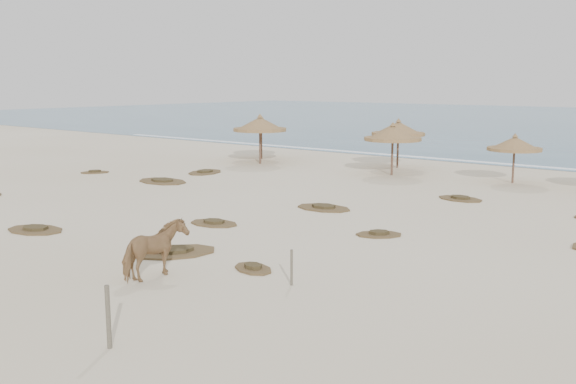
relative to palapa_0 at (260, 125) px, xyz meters
name	(u,v)px	position (x,y,z in m)	size (l,w,h in m)	color
ground	(171,238)	(10.53, -16.61, -2.45)	(160.00, 160.00, 0.00)	beige
foam_line	(479,162)	(10.53, 9.39, -2.45)	(70.00, 0.60, 0.01)	white
palapa_0	(260,125)	(0.00, 0.00, 0.00)	(4.06, 4.06, 3.16)	brown
palapa_1	(261,125)	(-1.62, 1.98, -0.18)	(3.31, 3.31, 2.92)	brown
palapa_2	(393,134)	(9.04, 0.74, -0.16)	(3.77, 3.77, 2.95)	brown
palapa_3	(398,129)	(7.73, 3.72, -0.14)	(3.74, 3.74, 2.98)	brown
palapa_4	(515,144)	(15.28, 2.13, -0.47)	(3.17, 3.17, 2.55)	brown
horse	(155,250)	(13.64, -19.87, -1.69)	(0.82, 1.81, 1.53)	#946943
fence_post_near	(108,317)	(16.47, -23.38, -1.81)	(0.10, 0.10, 1.27)	#5F5847
fence_post_far	(292,267)	(16.81, -18.09, -1.98)	(0.07, 0.07, 0.94)	#5F5847
scrub_1	(162,181)	(0.97, -8.83, -2.40)	(3.07, 2.06, 0.16)	brown
scrub_2	(214,223)	(10.19, -14.27, -2.40)	(2.06, 1.51, 0.16)	brown
scrub_3	(324,207)	(11.64, -9.42, -2.40)	(2.45, 1.68, 0.16)	brown
scrub_4	(379,234)	(15.79, -12.03, -2.40)	(1.85, 1.80, 0.16)	brown
scrub_6	(205,172)	(0.28, -5.10, -2.40)	(2.32, 2.90, 0.16)	brown
scrub_7	(460,198)	(15.15, -3.99, -2.40)	(2.17, 1.55, 0.16)	brown
scrub_8	(95,172)	(-4.62, -9.03, -2.40)	(1.78, 1.89, 0.16)	brown
scrub_9	(175,251)	(12.13, -17.84, -2.40)	(2.70, 2.99, 0.16)	brown
scrub_11	(35,229)	(6.07, -18.90, -2.40)	(2.44, 1.85, 0.16)	brown
scrub_12	(253,268)	(15.13, -17.68, -2.40)	(1.55, 1.24, 0.16)	brown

